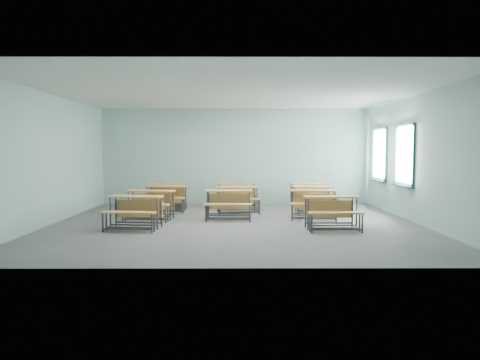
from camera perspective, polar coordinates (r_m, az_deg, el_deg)
The scene contains 12 objects.
room at distance 10.49m, azimuth -0.21°, elevation 2.82°, with size 9.04×8.04×3.24m.
desk_unit_r0c0 at distance 10.15m, azimuth -13.90°, elevation -3.50°, with size 1.30×0.94×0.76m.
desk_unit_r0c2 at distance 10.01m, azimuth 12.16°, elevation -3.58°, with size 1.24×0.86×0.76m.
desk_unit_r1c0 at distance 11.42m, azimuth -11.93°, elevation -2.64°, with size 1.29×0.94×0.76m.
desk_unit_r1c1 at distance 11.23m, azimuth -1.51°, elevation -2.67°, with size 1.24×0.85×0.76m.
desk_unit_r1c2 at distance 11.45m, azimuth 9.79°, elevation -2.60°, with size 1.32×0.97×0.76m.
desk_unit_r2c0 at distance 12.85m, azimuth -9.88°, elevation -1.89°, with size 1.23×0.84×0.76m.
desk_unit_r2c1 at distance 12.33m, azimuth -0.32°, elevation -2.07°, with size 1.31×0.97×0.76m.
desk_unit_r2c2 at distance 12.77m, azimuth 9.78°, elevation -1.92°, with size 1.30×0.95×0.76m.
desk_unit_r3c0 at distance 13.85m, azimuth -9.50°, elevation -1.46°, with size 1.31×0.97×0.76m.
desk_unit_r3c1 at distance 13.81m, azimuth -0.44°, elevation -1.42°, with size 1.26×0.88×0.76m.
desk_unit_r3c2 at distance 13.82m, azimuth 9.36°, elevation -1.47°, with size 1.31×0.96×0.76m.
Camera 1 is at (0.08, -10.46, 1.82)m, focal length 32.00 mm.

